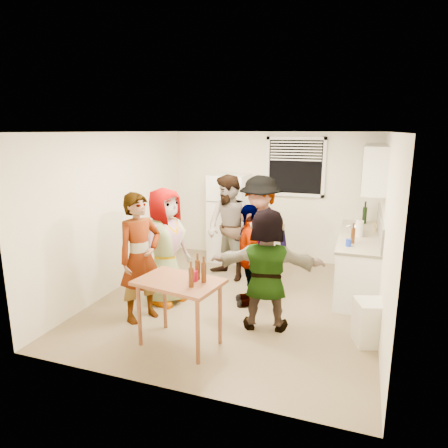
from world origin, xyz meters
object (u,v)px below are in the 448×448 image
at_px(beer_bottle_table, 191,287).
at_px(refrigerator, 229,218).
at_px(trash_bin, 371,324).
at_px(wine_bottle, 364,223).
at_px(red_cup, 194,281).
at_px(serving_table, 181,344).
at_px(guest_black, 248,303).
at_px(blue_cup, 348,246).
at_px(kettle, 357,233).
at_px(guest_back_left, 229,278).
at_px(guest_stripe, 143,318).
at_px(guest_back_right, 259,285).
at_px(guest_grey, 167,301).
at_px(beer_bottle_counter, 352,243).
at_px(guest_orange, 265,327).

bearing_deg(beer_bottle_table, refrigerator, 101.61).
bearing_deg(trash_bin, wine_bottle, 93.20).
bearing_deg(refrigerator, trash_bin, -43.60).
bearing_deg(red_cup, serving_table, -165.01).
distance_m(refrigerator, guest_black, 2.29).
xyz_separation_m(blue_cup, red_cup, (-1.64, -1.79, -0.08)).
distance_m(blue_cup, guest_black, 1.69).
relative_size(kettle, wine_bottle, 0.82).
bearing_deg(blue_cup, guest_back_left, 166.36).
distance_m(wine_bottle, red_cup, 3.85).
distance_m(red_cup, guest_back_left, 2.43).
xyz_separation_m(kettle, red_cup, (-1.74, -2.64, -0.08)).
distance_m(serving_table, red_cup, 0.84).
distance_m(trash_bin, guest_back_left, 2.78).
bearing_deg(kettle, refrigerator, 177.09).
distance_m(wine_bottle, guest_stripe, 4.18).
relative_size(guest_stripe, guest_back_right, 0.95).
bearing_deg(serving_table, guest_grey, 124.23).
relative_size(serving_table, guest_grey, 0.56).
distance_m(refrigerator, guest_back_right, 1.71).
distance_m(beer_bottle_counter, trash_bin, 1.42).
bearing_deg(serving_table, blue_cup, 45.36).
bearing_deg(trash_bin, guest_orange, -179.03).
relative_size(red_cup, guest_back_left, 0.07).
height_order(wine_bottle, red_cup, wine_bottle).
relative_size(guest_grey, guest_back_right, 0.94).
xyz_separation_m(guest_stripe, guest_black, (1.23, 0.95, 0.00)).
height_order(wine_bottle, guest_grey, wine_bottle).
relative_size(refrigerator, guest_grey, 0.98).
xyz_separation_m(kettle, blue_cup, (-0.10, -0.86, 0.00)).
distance_m(blue_cup, guest_grey, 2.80).
bearing_deg(blue_cup, beer_bottle_table, -129.03).
distance_m(serving_table, beer_bottle_table, 0.86).
relative_size(beer_bottle_table, guest_stripe, 0.12).
xyz_separation_m(refrigerator, guest_grey, (-0.23, -2.24, -0.85)).
height_order(serving_table, guest_back_left, serving_table).
height_order(guest_stripe, guest_back_left, guest_back_left).
bearing_deg(beer_bottle_counter, guest_back_right, 174.94).
bearing_deg(wine_bottle, guest_orange, -113.36).
xyz_separation_m(trash_bin, red_cup, (-1.98, -0.74, 0.57)).
xyz_separation_m(refrigerator, guest_back_right, (0.92, -1.17, -0.85)).
distance_m(refrigerator, serving_table, 3.45).
relative_size(guest_grey, guest_back_left, 0.96).
height_order(blue_cup, guest_back_right, blue_cup).
height_order(red_cup, guest_grey, red_cup).
distance_m(refrigerator, beer_bottle_table, 3.51).
bearing_deg(trash_bin, guest_stripe, -173.51).
xyz_separation_m(guest_black, guest_orange, (0.41, -0.64, 0.00)).
height_order(beer_bottle_counter, guest_orange, beer_bottle_counter).
height_order(red_cup, guest_back_right, red_cup).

